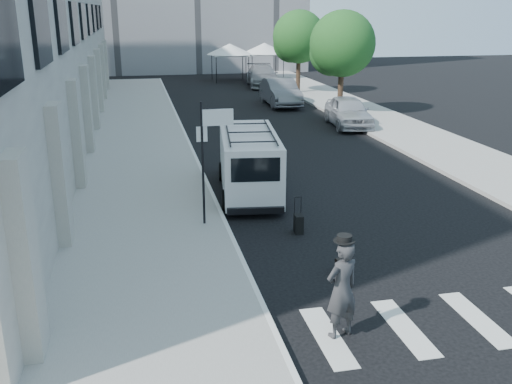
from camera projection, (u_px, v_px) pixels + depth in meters
name	position (u px, v px, depth m)	size (l,w,h in m)	color
ground	(326.00, 267.00, 13.96)	(120.00, 120.00, 0.00)	black
sidewalk_left	(139.00, 136.00, 27.99)	(4.50, 48.00, 0.15)	gray
sidewalk_right	(361.00, 113.00, 34.35)	(4.00, 56.00, 0.15)	gray
sign_pole	(211.00, 137.00, 15.66)	(1.03, 0.07, 3.50)	black
tree_near	(340.00, 46.00, 33.00)	(3.80, 3.83, 6.03)	black
tree_far	(297.00, 39.00, 41.38)	(3.80, 3.83, 6.03)	black
tent_left	(230.00, 49.00, 49.31)	(4.00, 4.00, 3.20)	black
tent_right	(264.00, 48.00, 50.41)	(4.00, 4.00, 3.20)	black
businessman	(342.00, 290.00, 10.71)	(0.72, 0.47, 1.97)	#303032
briefcase	(341.00, 268.00, 13.49)	(0.12, 0.44, 0.34)	black
suitcase	(299.00, 223.00, 16.00)	(0.26, 0.39, 1.03)	black
cargo_van	(249.00, 162.00, 19.28)	(2.45, 5.69, 2.10)	silver
parked_car_a	(348.00, 112.00, 30.43)	(1.90, 4.73, 1.61)	#AAADB3
parked_car_b	(280.00, 92.00, 37.13)	(1.82, 5.22, 1.72)	slate
parked_car_c	(262.00, 76.00, 46.35)	(2.37, 5.84, 1.69)	gray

